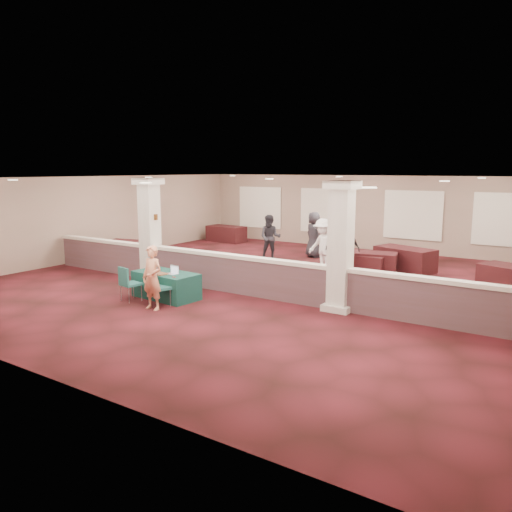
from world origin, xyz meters
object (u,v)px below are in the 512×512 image
Objects in this scene: attendee_c at (342,249)px; attendee_d at (314,235)px; attendee_a at (270,237)px; far_table_back_left at (226,234)px; far_table_back_right at (405,259)px; conf_chair_side at (128,281)px; far_table_front_center at (362,264)px; near_table at (166,285)px; woman at (152,278)px; far_table_back_center at (369,263)px; attendee_b at (323,246)px; far_table_front_left at (130,251)px; conf_chair_main at (156,285)px.

attendee_d is at bearing 105.56° from attendee_c.
attendee_a is at bearing 79.79° from attendee_d.
far_table_back_right is at bearing -13.38° from far_table_back_left.
attendee_d is (1.03, 8.75, 0.35)m from conf_chair_side.
near_table is at bearing -118.25° from far_table_front_center.
woman is at bearing -62.03° from far_table_back_left.
far_table_back_center is 0.96× the size of attendee_b.
attendee_c is (8.00, -4.44, 0.55)m from far_table_back_left.
attendee_d is (-3.85, 0.66, 0.50)m from far_table_back_right.
far_table_front_left is at bearing 147.07° from conf_chair_side.
conf_chair_main is 0.61× the size of far_table_front_center.
attendee_a reaches higher than conf_chair_side.
far_table_back_right is 1.09× the size of attendee_d.
attendee_c is (2.92, 5.06, 0.57)m from near_table.
conf_chair_main is 0.99m from conf_chair_side.
far_table_front_center is at bearing 17.60° from far_table_front_left.
far_table_back_left is (-5.58, 10.50, -0.43)m from woman.
conf_chair_side is 6.14m from far_table_front_left.
attendee_c is at bearing 11.98° from far_table_front_left.
attendee_b is (2.07, 5.40, 0.57)m from near_table.
attendee_b is 3.01m from attendee_d.
far_table_front_left is 6.13m from far_table_back_left.
attendee_b is at bearing -139.84° from far_table_back_right.
attendee_b is (1.57, 6.40, 0.11)m from woman.
near_table is at bearing -118.92° from far_table_back_center.
attendee_a is (-4.99, -0.79, 0.47)m from far_table_back_right.
attendee_d is (-2.79, 1.93, 0.58)m from far_table_front_center.
far_table_back_left reaches higher than near_table.
conf_chair_side is at bearing -119.22° from far_table_front_center.
woman is 0.88× the size of attendee_b.
far_table_back_right is (1.06, 1.27, 0.08)m from far_table_front_center.
near_table is at bearing -120.51° from far_table_back_right.
conf_chair_main reaches higher than far_table_back_left.
near_table is 1.98× the size of conf_chair_side.
conf_chair_main is 7.35m from far_table_front_center.
far_table_back_center is (4.02, 7.02, -0.19)m from conf_chair_side.
far_table_back_left is (-8.30, 3.50, 0.05)m from far_table_front_center.
far_table_front_left is (-5.08, 3.37, 0.03)m from near_table.
far_table_back_center is at bearing -27.52° from attendee_a.
attendee_b is (-1.36, -0.80, 0.56)m from far_table_back_center.
woman is 6.53m from attendee_c.
far_table_back_center is 1.36m from attendee_c.
attendee_a is (-3.92, 0.49, 0.55)m from far_table_front_center.
attendee_d is at bearing 106.54° from conf_chair_main.
woman is at bearing -104.43° from attendee_a.
far_table_front_center is at bearing 84.19° from conf_chair_main.
far_table_back_left is 1.03× the size of attendee_d.
attendee_d is (0.44, 7.93, 0.55)m from near_table.
attendee_b is (-1.15, -0.60, 0.60)m from far_table_front_center.
attendee_b is 0.99× the size of attendee_c.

